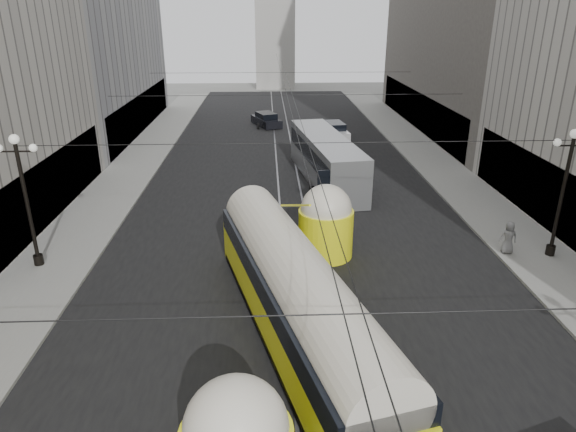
{
  "coord_description": "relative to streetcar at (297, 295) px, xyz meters",
  "views": [
    {
      "loc": [
        -1.52,
        -4.59,
        11.57
      ],
      "look_at": [
        -0.75,
        13.53,
        4.26
      ],
      "focal_mm": 32.0,
      "sensor_mm": 36.0,
      "label": 1
    }
  ],
  "objects": [
    {
      "name": "road",
      "position": [
        0.5,
        20.77,
        -1.85
      ],
      "size": [
        20.0,
        85.0,
        0.02
      ],
      "primitive_type": "cube",
      "color": "black",
      "rests_on": "ground"
    },
    {
      "name": "sidewalk_left",
      "position": [
        -11.5,
        24.27,
        -1.77
      ],
      "size": [
        4.0,
        72.0,
        0.15
      ],
      "primitive_type": "cube",
      "color": "gray",
      "rests_on": "ground"
    },
    {
      "name": "sidewalk_right",
      "position": [
        12.5,
        24.27,
        -1.77
      ],
      "size": [
        4.0,
        72.0,
        0.15
      ],
      "primitive_type": "cube",
      "color": "gray",
      "rests_on": "ground"
    },
    {
      "name": "rail_left",
      "position": [
        -0.25,
        20.77,
        -1.85
      ],
      "size": [
        0.12,
        85.0,
        0.04
      ],
      "primitive_type": "cube",
      "color": "gray",
      "rests_on": "ground"
    },
    {
      "name": "rail_right",
      "position": [
        1.25,
        20.77,
        -1.85
      ],
      "size": [
        0.12,
        85.0,
        0.04
      ],
      "primitive_type": "cube",
      "color": "gray",
      "rests_on": "ground"
    },
    {
      "name": "lamppost_left_mid",
      "position": [
        -12.1,
        6.27,
        1.9
      ],
      "size": [
        1.86,
        0.44,
        6.37
      ],
      "color": "black",
      "rests_on": "sidewalk_left"
    },
    {
      "name": "lamppost_right_mid",
      "position": [
        13.1,
        6.27,
        1.9
      ],
      "size": [
        1.86,
        0.44,
        6.37
      ],
      "color": "black",
      "rests_on": "sidewalk_right"
    },
    {
      "name": "catenary",
      "position": [
        0.62,
        19.77,
        4.03
      ],
      "size": [
        25.0,
        72.0,
        0.23
      ],
      "color": "black",
      "rests_on": "ground"
    },
    {
      "name": "streetcar",
      "position": [
        0.0,
        0.0,
        0.0
      ],
      "size": [
        6.42,
        16.76,
        3.78
      ],
      "color": "#FFFE16",
      "rests_on": "ground"
    },
    {
      "name": "city_bus",
      "position": [
        3.17,
        19.08,
        -0.07
      ],
      "size": [
        4.38,
        13.06,
        3.25
      ],
      "color": "#9A9C9F",
      "rests_on": "ground"
    },
    {
      "name": "sedan_white_far",
      "position": [
        5.41,
        32.29,
        -1.14
      ],
      "size": [
        2.68,
        5.19,
        1.57
      ],
      "color": "white",
      "rests_on": "ground"
    },
    {
      "name": "sedan_dark_far",
      "position": [
        -1.03,
        38.33,
        -1.2
      ],
      "size": [
        3.4,
        4.89,
        1.43
      ],
      "color": "black",
      "rests_on": "ground"
    },
    {
      "name": "pedestrian_sidewalk_right",
      "position": [
        11.0,
        6.57,
        -0.86
      ],
      "size": [
        0.89,
        0.62,
        1.68
      ],
      "primitive_type": "imported",
      "rotation": [
        0.0,
        0.0,
        3.0
      ],
      "color": "slate",
      "rests_on": "sidewalk_right"
    }
  ]
}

